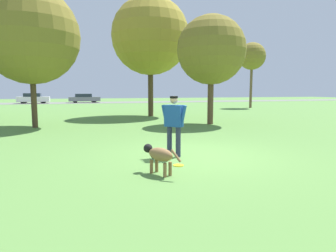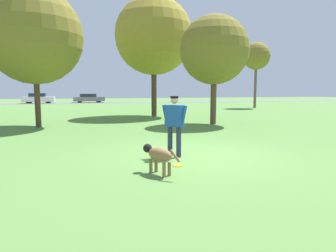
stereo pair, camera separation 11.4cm
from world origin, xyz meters
The scene contains 11 objects.
ground_plane centered at (0.00, 0.00, 0.00)m, with size 120.00×120.00×0.00m, color #56843D.
far_road_strip centered at (0.00, 36.56, 0.01)m, with size 120.00×6.00×0.01m.
person centered at (-0.53, 0.04, 0.93)m, with size 0.57×0.58×1.57m.
dog centered at (-1.35, -1.43, 0.40)m, with size 0.59×0.98×0.59m.
frisbee centered at (-0.74, -0.91, 0.01)m, with size 0.25×0.25×0.02m.
tree_far_right centered at (13.85, 18.81, 5.02)m, with size 2.65×2.65×6.39m.
tree_mid_center centered at (1.97, 12.34, 5.26)m, with size 5.09×5.09×7.81m.
tree_near_left centered at (-4.73, 7.85, 4.16)m, with size 4.36×4.36×6.35m.
tree_near_right centered at (3.67, 6.68, 3.71)m, with size 3.44×3.44×5.44m.
parked_car_white centered at (-8.10, 36.44, 0.67)m, with size 4.04×1.75×1.36m.
parked_car_grey centered at (-1.54, 36.95, 0.63)m, with size 4.36×1.83×1.26m.
Camera 1 is at (-2.98, -7.22, 1.71)m, focal length 32.00 mm.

